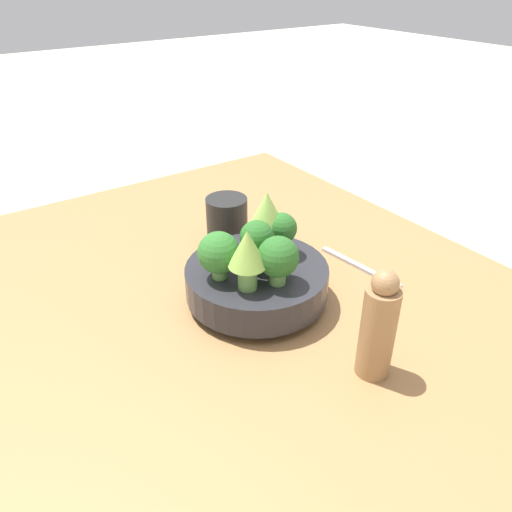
# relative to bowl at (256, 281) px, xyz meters

# --- Properties ---
(ground_plane) EXTENTS (6.00, 6.00, 0.00)m
(ground_plane) POSITION_rel_bowl_xyz_m (-0.03, -0.00, -0.08)
(ground_plane) COLOR beige
(table) EXTENTS (1.16, 0.83, 0.04)m
(table) POSITION_rel_bowl_xyz_m (-0.03, -0.00, -0.06)
(table) COLOR #9E7042
(table) RESTS_ON ground_plane
(bowl) EXTENTS (0.22, 0.22, 0.06)m
(bowl) POSITION_rel_bowl_xyz_m (0.00, 0.00, 0.00)
(bowl) COLOR #28282D
(bowl) RESTS_ON table
(romanesco_piece_near) EXTENTS (0.07, 0.07, 0.10)m
(romanesco_piece_near) POSITION_rel_bowl_xyz_m (0.03, -0.04, 0.09)
(romanesco_piece_near) COLOR #609347
(romanesco_piece_near) RESTS_ON bowl
(romanesco_piece_far) EXTENTS (0.05, 0.05, 0.09)m
(romanesco_piece_far) POSITION_rel_bowl_xyz_m (-0.04, 0.04, 0.08)
(romanesco_piece_far) COLOR #609347
(romanesco_piece_far) RESTS_ON bowl
(broccoli_floret_left) EXTENTS (0.06, 0.06, 0.07)m
(broccoli_floret_left) POSITION_rel_bowl_xyz_m (-0.05, -0.01, 0.07)
(broccoli_floret_left) COLOR #609347
(broccoli_floret_left) RESTS_ON bowl
(broccoli_floret_center) EXTENTS (0.05, 0.05, 0.08)m
(broccoli_floret_center) POSITION_rel_bowl_xyz_m (0.00, -0.00, 0.07)
(broccoli_floret_center) COLOR #7AB256
(broccoli_floret_center) RESTS_ON bowl
(broccoli_floret_back) EXTENTS (0.06, 0.06, 0.07)m
(broccoli_floret_back) POSITION_rel_bowl_xyz_m (0.01, 0.06, 0.07)
(broccoli_floret_back) COLOR #6BA34C
(broccoli_floret_back) RESTS_ON bowl
(broccoli_floret_front) EXTENTS (0.05, 0.05, 0.07)m
(broccoli_floret_front) POSITION_rel_bowl_xyz_m (0.01, -0.06, 0.07)
(broccoli_floret_front) COLOR #609347
(broccoli_floret_front) RESTS_ON bowl
(cup) EXTENTS (0.08, 0.08, 0.09)m
(cup) POSITION_rel_bowl_xyz_m (0.18, -0.06, 0.01)
(cup) COLOR black
(cup) RESTS_ON table
(pepper_mill) EXTENTS (0.04, 0.04, 0.16)m
(pepper_mill) POSITION_rel_bowl_xyz_m (-0.21, -0.03, 0.04)
(pepper_mill) COLOR #997047
(pepper_mill) RESTS_ON table
(fork) EXTENTS (0.17, 0.03, 0.01)m
(fork) POSITION_rel_bowl_xyz_m (-0.03, -0.20, -0.03)
(fork) COLOR #B2B2B7
(fork) RESTS_ON table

